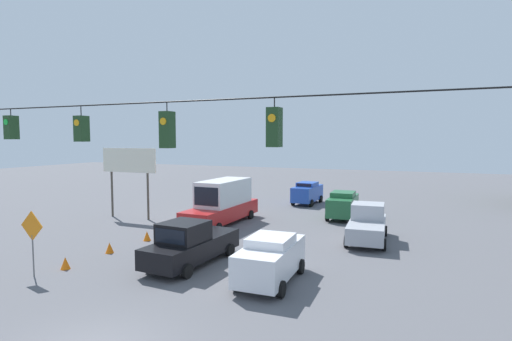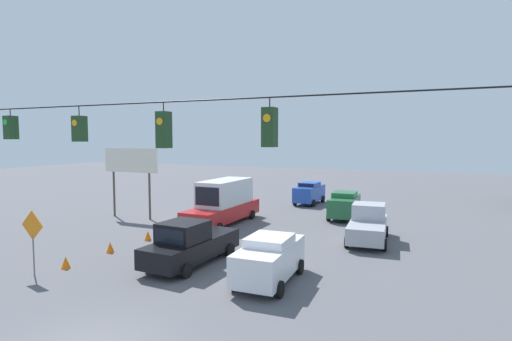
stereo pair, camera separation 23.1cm
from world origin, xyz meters
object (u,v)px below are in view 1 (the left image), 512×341
Objects in this scene: traffic_cone_second at (110,248)px; traffic_cone_fifth at (193,220)px; traffic_cone_third at (147,236)px; sedan_blue_withflow_deep at (307,193)px; sedan_green_oncoming_deep at (343,204)px; box_truck_red_withflow_far at (223,202)px; pickup_truck_black_withflow_mid at (190,244)px; traffic_cone_fourth at (169,227)px; roadside_billboard at (129,165)px; pickup_truck_silver_oncoming_far at (367,224)px; traffic_cone_nearest at (65,263)px; work_zone_sign at (32,231)px; overhead_signal_span at (127,172)px; sedan_white_crossing_near at (271,258)px.

traffic_cone_second and traffic_cone_fifth have the same top height.
sedan_blue_withflow_deep is at bearing -106.81° from traffic_cone_third.
sedan_blue_withflow_deep is 0.93× the size of sedan_green_oncoming_deep.
sedan_green_oncoming_deep is 0.62× the size of box_truck_red_withflow_far.
sedan_green_oncoming_deep is 11.13m from traffic_cone_fifth.
pickup_truck_black_withflow_mid reaches higher than sedan_green_oncoming_deep.
traffic_cone_fourth is 6.86m from roadside_billboard.
pickup_truck_black_withflow_mid is at bearing 89.18° from sedan_blue_withflow_deep.
traffic_cone_third is (11.79, 4.95, -0.70)m from pickup_truck_silver_oncoming_far.
pickup_truck_black_withflow_mid is at bearing 121.19° from traffic_cone_fifth.
pickup_truck_silver_oncoming_far is 9.43× the size of traffic_cone_third.
traffic_cone_fifth is (11.86, -0.16, -0.70)m from pickup_truck_silver_oncoming_far.
pickup_truck_silver_oncoming_far reaches higher than traffic_cone_nearest.
sedan_green_oncoming_deep reaches higher than traffic_cone_fourth.
traffic_cone_nearest is at bearing 116.58° from roadside_billboard.
sedan_blue_withflow_deep is 24.02m from work_zone_sign.
overhead_signal_span is 3.83× the size of pickup_truck_black_withflow_mid.
traffic_cone_fourth is at bearing -85.23° from traffic_cone_third.
traffic_cone_nearest is 5.59m from traffic_cone_third.
roadside_billboard is 12.87m from work_zone_sign.
pickup_truck_silver_oncoming_far is 12.27m from traffic_cone_fourth.
overhead_signal_span is at bearing 120.28° from traffic_cone_fourth.
traffic_cone_nearest is at bearing 80.22° from box_truck_red_withflow_far.
overhead_signal_span is at bearing 114.97° from traffic_cone_fifth.
sedan_blue_withflow_deep is 17.27m from traffic_cone_third.
traffic_cone_nearest and traffic_cone_fourth have the same top height.
sedan_green_oncoming_deep reaches higher than traffic_cone_second.
pickup_truck_black_withflow_mid reaches higher than traffic_cone_fifth.
traffic_cone_fourth and traffic_cone_fifth have the same top height.
box_truck_red_withflow_far is at bearing -102.84° from traffic_cone_second.
box_truck_red_withflow_far is 4.24m from traffic_cone_fourth.
work_zone_sign reaches higher than traffic_cone_fifth.
pickup_truck_black_withflow_mid is at bearing 142.69° from roadside_billboard.
pickup_truck_black_withflow_mid is 4.94m from traffic_cone_second.
sedan_green_oncoming_deep is at bearing -97.39° from overhead_signal_span.
traffic_cone_second and traffic_cone_fourth have the same top height.
box_truck_red_withflow_far is at bearing -107.04° from traffic_cone_third.
sedan_white_crossing_near is at bearing 136.62° from traffic_cone_fifth.
traffic_cone_third is at bearing -91.66° from traffic_cone_nearest.
sedan_blue_withflow_deep is 7.77× the size of traffic_cone_fifth.
traffic_cone_second is (6.75, -6.34, -4.63)m from overhead_signal_span.
roadside_billboard is (5.37, 0.16, 3.68)m from traffic_cone_fifth.
traffic_cone_fourth is at bearing 42.81° from sedan_green_oncoming_deep.
sedan_green_oncoming_deep is at bearing -129.47° from traffic_cone_third.
box_truck_red_withflow_far is 13.03m from work_zone_sign.
box_truck_red_withflow_far is at bearing 73.32° from sedan_blue_withflow_deep.
box_truck_red_withflow_far is at bearing -120.14° from traffic_cone_fourth.
traffic_cone_nearest is at bearing 60.80° from sedan_green_oncoming_deep.
traffic_cone_fifth is 6.51m from roadside_billboard.
traffic_cone_nearest is at bearing 89.49° from traffic_cone_fifth.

